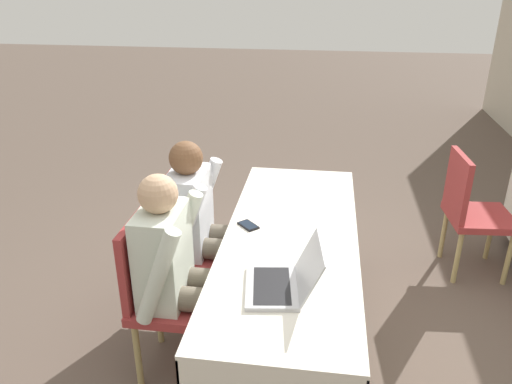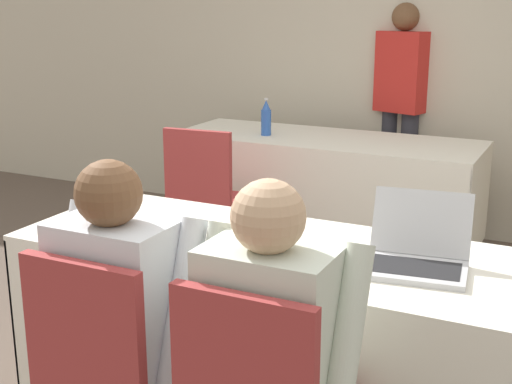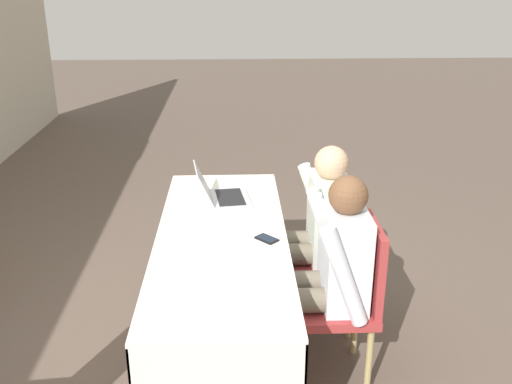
{
  "view_description": "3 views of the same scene",
  "coord_description": "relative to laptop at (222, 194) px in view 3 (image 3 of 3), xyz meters",
  "views": [
    {
      "loc": [
        2.39,
        0.15,
        2.08
      ],
      "look_at": [
        0.0,
        -0.19,
        1.0
      ],
      "focal_mm": 35.0,
      "sensor_mm": 36.0,
      "label": 1
    },
    {
      "loc": [
        1.0,
        -2.24,
        1.63
      ],
      "look_at": [
        0.0,
        -0.19,
        1.0
      ],
      "focal_mm": 50.0,
      "sensor_mm": 36.0,
      "label": 2
    },
    {
      "loc": [
        -2.87,
        -0.08,
        2.12
      ],
      "look_at": [
        0.0,
        -0.19,
        1.0
      ],
      "focal_mm": 40.0,
      "sensor_mm": 36.0,
      "label": 3
    }
  ],
  "objects": [
    {
      "name": "ground_plane",
      "position": [
        -0.5,
        -0.0,
        -0.8
      ],
      "size": [
        24.0,
        24.0,
        0.0
      ],
      "primitive_type": "plane",
      "color": "brown"
    },
    {
      "name": "conference_table_near",
      "position": [
        -0.5,
        -0.0,
        -0.23
      ],
      "size": [
        1.98,
        0.72,
        0.75
      ],
      "color": "white",
      "rests_on": "ground_plane"
    },
    {
      "name": "laptop",
      "position": [
        0.0,
        0.0,
        0.0
      ],
      "size": [
        0.38,
        0.38,
        0.23
      ],
      "rotation": [
        0.0,
        0.0,
        0.13
      ],
      "color": "#B7B7BC",
      "rests_on": "conference_table_near"
    },
    {
      "name": "cell_phone",
      "position": [
        -0.58,
        -0.25,
        -0.04
      ],
      "size": [
        0.14,
        0.14,
        0.01
      ],
      "rotation": [
        0.0,
        0.0,
        -0.81
      ],
      "color": "black",
      "rests_on": "conference_table_near"
    },
    {
      "name": "paper_beside_laptop",
      "position": [
        -0.65,
        0.13,
        -0.04
      ],
      "size": [
        0.25,
        0.32,
        0.0
      ],
      "rotation": [
        0.0,
        0.0,
        -0.15
      ],
      "color": "white",
      "rests_on": "conference_table_near"
    },
    {
      "name": "paper_centre_table",
      "position": [
        -0.33,
        -0.15,
        -0.04
      ],
      "size": [
        0.23,
        0.31,
        0.0
      ],
      "rotation": [
        0.0,
        0.0,
        0.06
      ],
      "color": "white",
      "rests_on": "conference_table_near"
    },
    {
      "name": "chair_near_left",
      "position": [
        -0.76,
        -0.67,
        -0.29
      ],
      "size": [
        0.44,
        0.44,
        0.92
      ],
      "rotation": [
        0.0,
        0.0,
        3.14
      ],
      "color": "tan",
      "rests_on": "ground_plane"
    },
    {
      "name": "chair_near_right",
      "position": [
        -0.25,
        -0.67,
        -0.29
      ],
      "size": [
        0.44,
        0.44,
        0.92
      ],
      "rotation": [
        0.0,
        0.0,
        3.14
      ],
      "color": "tan",
      "rests_on": "ground_plane"
    },
    {
      "name": "person_checkered_shirt",
      "position": [
        -0.76,
        -0.57,
        -0.13
      ],
      "size": [
        0.5,
        0.52,
        1.18
      ],
      "rotation": [
        0.0,
        0.0,
        3.14
      ],
      "color": "#665B4C",
      "rests_on": "ground_plane"
    },
    {
      "name": "person_white_shirt",
      "position": [
        -0.25,
        -0.57,
        -0.13
      ],
      "size": [
        0.5,
        0.52,
        1.18
      ],
      "rotation": [
        0.0,
        0.0,
        3.14
      ],
      "color": "#665B4C",
      "rests_on": "ground_plane"
    }
  ]
}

